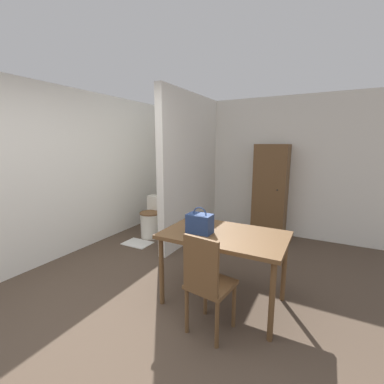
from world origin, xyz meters
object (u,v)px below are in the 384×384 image
at_px(toilet, 152,219).
at_px(wooden_cabinet, 270,192).
at_px(wooden_chair, 207,282).
at_px(dining_table, 224,241).
at_px(handbag, 200,223).

height_order(toilet, wooden_cabinet, wooden_cabinet).
height_order(wooden_chair, toilet, wooden_chair).
bearing_deg(toilet, wooden_cabinet, 26.39).
xyz_separation_m(dining_table, wooden_cabinet, (0.02, 2.23, 0.14)).
xyz_separation_m(dining_table, handbag, (-0.23, -0.11, 0.18)).
bearing_deg(wooden_chair, toilet, 144.43).
height_order(dining_table, wooden_cabinet, wooden_cabinet).
bearing_deg(wooden_cabinet, toilet, -153.61).
distance_m(wooden_chair, toilet, 2.65).
bearing_deg(dining_table, toilet, 145.69).
xyz_separation_m(toilet, handbag, (1.65, -1.39, 0.56)).
bearing_deg(handbag, dining_table, 24.61).
bearing_deg(handbag, wooden_cabinet, 83.92).
xyz_separation_m(wooden_chair, handbag, (-0.28, 0.41, 0.37)).
height_order(dining_table, toilet, dining_table).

